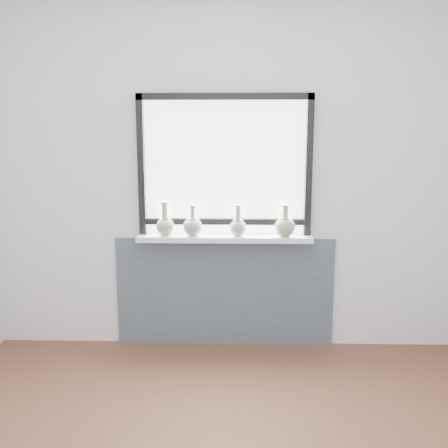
{
  "coord_description": "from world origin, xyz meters",
  "views": [
    {
      "loc": [
        0.09,
        -1.97,
        1.69
      ],
      "look_at": [
        0.0,
        1.55,
        1.02
      ],
      "focal_mm": 40.0,
      "sensor_mm": 36.0,
      "label": 1
    }
  ],
  "objects_px": {
    "windowsill": "(225,238)",
    "vase_a": "(165,225)",
    "vase_c": "(238,226)",
    "vase_d": "(285,226)",
    "vase_b": "(193,226)"
  },
  "relations": [
    {
      "from": "windowsill",
      "to": "vase_b",
      "type": "relative_size",
      "value": 5.6
    },
    {
      "from": "vase_a",
      "to": "vase_d",
      "type": "distance_m",
      "value": 0.9
    },
    {
      "from": "windowsill",
      "to": "vase_c",
      "type": "relative_size",
      "value": 5.57
    },
    {
      "from": "vase_d",
      "to": "vase_a",
      "type": "bearing_deg",
      "value": 178.25
    },
    {
      "from": "windowsill",
      "to": "vase_d",
      "type": "xyz_separation_m",
      "value": [
        0.45,
        -0.02,
        0.1
      ]
    },
    {
      "from": "vase_b",
      "to": "vase_c",
      "type": "height_order",
      "value": "vase_c"
    },
    {
      "from": "windowsill",
      "to": "vase_d",
      "type": "height_order",
      "value": "vase_d"
    },
    {
      "from": "vase_b",
      "to": "vase_c",
      "type": "relative_size",
      "value": 0.99
    },
    {
      "from": "vase_a",
      "to": "windowsill",
      "type": "bearing_deg",
      "value": -0.65
    },
    {
      "from": "vase_c",
      "to": "vase_d",
      "type": "relative_size",
      "value": 0.98
    },
    {
      "from": "vase_c",
      "to": "windowsill",
      "type": "bearing_deg",
      "value": 176.85
    },
    {
      "from": "windowsill",
      "to": "vase_c",
      "type": "distance_m",
      "value": 0.14
    },
    {
      "from": "vase_d",
      "to": "vase_c",
      "type": "bearing_deg",
      "value": 177.25
    },
    {
      "from": "windowsill",
      "to": "vase_a",
      "type": "xyz_separation_m",
      "value": [
        -0.45,
        0.01,
        0.1
      ]
    },
    {
      "from": "vase_c",
      "to": "vase_a",
      "type": "bearing_deg",
      "value": 178.89
    }
  ]
}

